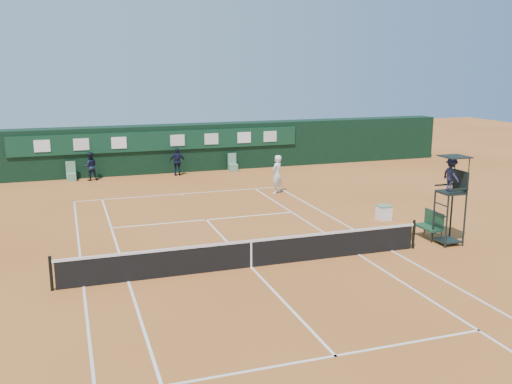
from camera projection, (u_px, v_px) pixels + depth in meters
ground at (251, 267)px, 19.41m from camera, size 90.00×90.00×0.00m
court_lines at (251, 267)px, 19.41m from camera, size 11.05×23.85×0.01m
tennis_net at (251, 253)px, 19.30m from camera, size 12.90×0.10×1.10m
back_wall at (160, 149)px, 36.41m from camera, size 40.00×1.65×3.00m
linesman_chair_left at (71, 176)px, 33.79m from camera, size 0.55×0.50×1.15m
linesman_chair_right at (233, 166)px, 36.91m from camera, size 0.55×0.50×1.15m
umpire_chair at (452, 181)px, 21.40m from camera, size 0.96×0.95×3.42m
player_bench at (431, 224)px, 22.54m from camera, size 0.56×1.20×1.10m
tennis_bag at (403, 233)px, 22.81m from camera, size 0.53×0.90×0.32m
cooler at (384, 212)px, 25.34m from camera, size 0.57×0.57×0.65m
tennis_ball at (249, 216)px, 25.79m from camera, size 0.06×0.06×0.06m
player at (277, 174)px, 30.41m from camera, size 0.89×0.85×2.06m
ball_kid_left at (90, 166)px, 33.83m from camera, size 0.86×0.70×1.69m
ball_kid_right at (177, 162)px, 35.28m from camera, size 1.08×0.63×1.73m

